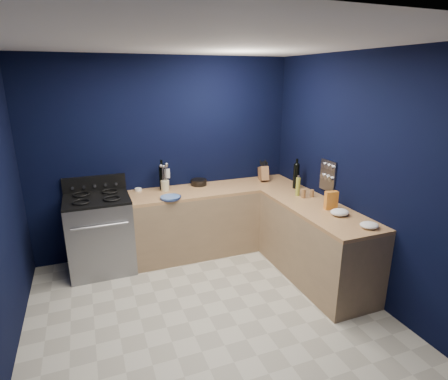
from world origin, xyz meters
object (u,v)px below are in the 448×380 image
knife_block (263,174)px  crouton_bag (331,200)px  utensil_crock (165,185)px  plate_stack (170,198)px  gas_range (100,235)px

knife_block → crouton_bag: size_ratio=0.97×
utensil_crock → crouton_bag: bearing=-40.7°
utensil_crock → knife_block: knife_block is taller
plate_stack → crouton_bag: (1.61, -1.01, 0.09)m
gas_range → utensil_crock: utensil_crock is taller
plate_stack → knife_block: 1.48m
utensil_crock → knife_block: size_ratio=0.67×
plate_stack → utensil_crock: size_ratio=1.79×
knife_block → gas_range: bearing=-166.7°
gas_range → utensil_crock: size_ratio=6.76×
utensil_crock → gas_range: bearing=-170.8°
gas_range → knife_block: knife_block is taller
gas_range → plate_stack: 0.99m
plate_stack → crouton_bag: crouton_bag is taller
plate_stack → knife_block: knife_block is taller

